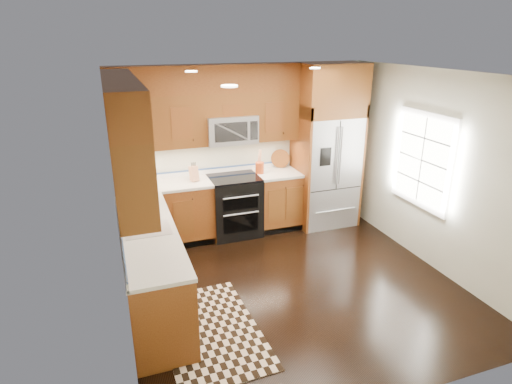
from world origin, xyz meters
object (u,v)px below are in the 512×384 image
object	(u,v)px
range	(235,206)
knife_block	(194,173)
utensil_crock	(260,165)
refrigerator	(327,147)
rug	(211,330)

from	to	relation	value
range	knife_block	distance (m)	0.85
knife_block	utensil_crock	distance (m)	1.05
refrigerator	rug	xyz separation A→B (m)	(-2.50, -2.19, -1.30)
utensil_crock	rug	bearing A→B (deg)	-121.19
refrigerator	knife_block	xyz separation A→B (m)	(-2.16, 0.09, -0.25)
range	rug	bearing A→B (deg)	-113.08
range	knife_block	bearing A→B (deg)	175.23
refrigerator	knife_block	size ratio (longest dim) A/B	9.17
knife_block	utensil_crock	world-z (taller)	utensil_crock
range	refrigerator	world-z (taller)	refrigerator
rug	knife_block	size ratio (longest dim) A/B	5.80
refrigerator	knife_block	distance (m)	2.17
refrigerator	utensil_crock	world-z (taller)	refrigerator
range	rug	size ratio (longest dim) A/B	0.57
refrigerator	knife_block	world-z (taller)	refrigerator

